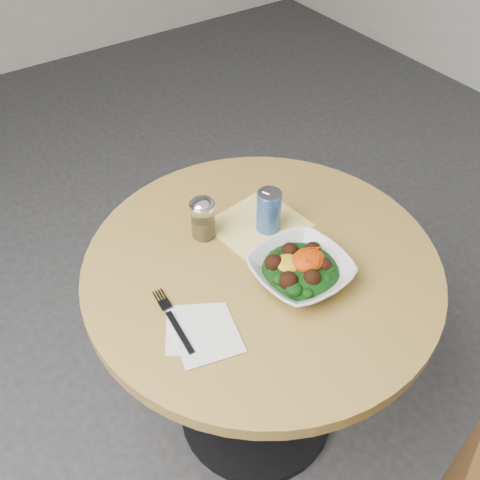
{
  "coord_description": "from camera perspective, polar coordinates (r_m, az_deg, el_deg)",
  "views": [
    {
      "loc": [
        -0.57,
        -0.73,
        1.72
      ],
      "look_at": [
        -0.04,
        0.04,
        0.81
      ],
      "focal_mm": 40.0,
      "sensor_mm": 36.0,
      "label": 1
    }
  ],
  "objects": [
    {
      "name": "ground",
      "position": [
        1.95,
        1.7,
        -17.63
      ],
      "size": [
        6.0,
        6.0,
        0.0
      ],
      "primitive_type": "plane",
      "color": "#2C2C2F",
      "rests_on": "ground"
    },
    {
      "name": "table",
      "position": [
        1.49,
        2.14,
        -7.51
      ],
      "size": [
        0.9,
        0.9,
        0.75
      ],
      "color": "black",
      "rests_on": "ground"
    },
    {
      "name": "cloth_napkin",
      "position": [
        1.44,
        1.95,
        1.63
      ],
      "size": [
        0.25,
        0.24,
        0.0
      ],
      "primitive_type": "cube",
      "rotation": [
        0.0,
        0.0,
        0.12
      ],
      "color": "yellow",
      "rests_on": "table"
    },
    {
      "name": "paper_napkins",
      "position": [
        1.2,
        -4.09,
        -9.77
      ],
      "size": [
        0.19,
        0.21,
        0.0
      ],
      "color": "white",
      "rests_on": "table"
    },
    {
      "name": "salad_bowl",
      "position": [
        1.29,
        6.47,
        -3.14
      ],
      "size": [
        0.24,
        0.24,
        0.09
      ],
      "color": "silver",
      "rests_on": "table"
    },
    {
      "name": "fork",
      "position": [
        1.23,
        -7.25,
        -8.26
      ],
      "size": [
        0.04,
        0.2,
        0.0
      ],
      "color": "black",
      "rests_on": "table"
    },
    {
      "name": "spice_shaker",
      "position": [
        1.37,
        -3.98,
        2.34
      ],
      "size": [
        0.07,
        0.07,
        0.12
      ],
      "color": "silver",
      "rests_on": "table"
    },
    {
      "name": "beverage_can",
      "position": [
        1.39,
        3.07,
        3.11
      ],
      "size": [
        0.06,
        0.06,
        0.12
      ],
      "color": "navy",
      "rests_on": "table"
    }
  ]
}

